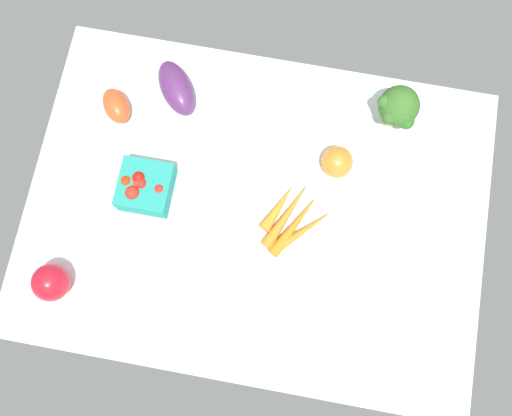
% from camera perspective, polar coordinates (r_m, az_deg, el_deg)
% --- Properties ---
extents(tablecloth, '(1.04, 0.76, 0.02)m').
position_cam_1_polar(tablecloth, '(1.32, 0.00, -0.31)').
color(tablecloth, white).
rests_on(tablecloth, ground).
extents(bell_pepper_red, '(0.11, 0.11, 0.08)m').
position_cam_1_polar(bell_pepper_red, '(1.32, -19.62, -6.94)').
color(bell_pepper_red, red).
rests_on(bell_pepper_red, tablecloth).
extents(eggplant, '(0.14, 0.16, 0.07)m').
position_cam_1_polar(eggplant, '(1.38, -7.85, 11.65)').
color(eggplant, '#582B64').
rests_on(eggplant, tablecloth).
extents(berry_basket, '(0.11, 0.11, 0.07)m').
position_cam_1_polar(berry_basket, '(1.31, -10.97, 1.92)').
color(berry_basket, teal).
rests_on(berry_basket, tablecloth).
extents(carrot_bunch, '(0.17, 0.18, 0.03)m').
position_cam_1_polar(carrot_bunch, '(1.29, 3.45, -1.17)').
color(carrot_bunch, orange).
rests_on(carrot_bunch, tablecloth).
extents(roma_tomato, '(0.10, 0.11, 0.06)m').
position_cam_1_polar(roma_tomato, '(1.40, -13.64, 9.78)').
color(roma_tomato, '#DD5126').
rests_on(roma_tomato, tablecloth).
extents(heirloom_tomato_orange, '(0.07, 0.07, 0.07)m').
position_cam_1_polar(heirloom_tomato_orange, '(1.32, 8.01, 4.53)').
color(heirloom_tomato_orange, orange).
rests_on(heirloom_tomato_orange, tablecloth).
extents(broccoli_head, '(0.10, 0.09, 0.13)m').
position_cam_1_polar(broccoli_head, '(1.34, 13.88, 9.61)').
color(broccoli_head, '#9CC57D').
rests_on(broccoli_head, tablecloth).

